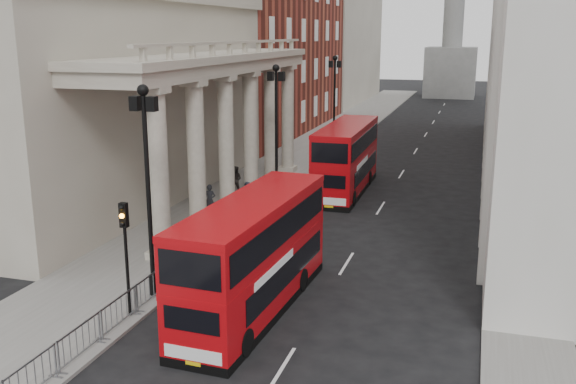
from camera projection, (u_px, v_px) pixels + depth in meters
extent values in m
plane|color=black|center=(113.00, 344.00, 21.79)|extent=(260.00, 260.00, 0.00)
cube|color=slate|center=(287.00, 166.00, 50.48)|extent=(6.00, 140.00, 0.12)
cube|color=slate|center=(507.00, 180.00, 45.82)|extent=(3.00, 140.00, 0.12)
cube|color=slate|center=(323.00, 168.00, 49.64)|extent=(0.20, 140.00, 0.14)
cube|color=gray|center=(116.00, 103.00, 40.02)|extent=(9.00, 28.00, 12.00)
cube|color=maroon|center=(268.00, 25.00, 66.66)|extent=(9.00, 32.00, 22.00)
cube|color=gray|center=(336.00, 34.00, 96.61)|extent=(9.00, 30.00, 20.00)
cube|color=#60605E|center=(450.00, 72.00, 104.55)|extent=(8.00, 8.00, 8.00)
cylinder|color=black|center=(153.00, 285.00, 25.55)|extent=(0.36, 0.36, 0.80)
cylinder|color=black|center=(149.00, 197.00, 24.68)|extent=(0.18, 0.18, 8.00)
sphere|color=black|center=(143.00, 90.00, 23.69)|extent=(0.44, 0.44, 0.44)
cube|color=black|center=(152.00, 104.00, 23.71)|extent=(0.35, 0.35, 0.55)
cube|color=black|center=(135.00, 103.00, 23.91)|extent=(0.35, 0.35, 0.55)
cylinder|color=black|center=(277.00, 192.00, 40.41)|extent=(0.36, 0.36, 0.80)
cylinder|color=black|center=(276.00, 135.00, 39.54)|extent=(0.18, 0.18, 8.00)
sphere|color=black|center=(276.00, 68.00, 38.54)|extent=(0.44, 0.44, 0.44)
cube|color=black|center=(282.00, 76.00, 38.57)|extent=(0.35, 0.35, 0.55)
cube|color=black|center=(271.00, 76.00, 38.76)|extent=(0.35, 0.35, 0.55)
cylinder|color=black|center=(334.00, 149.00, 55.26)|extent=(0.36, 0.36, 0.80)
cylinder|color=black|center=(334.00, 107.00, 54.39)|extent=(0.18, 0.18, 8.00)
sphere|color=black|center=(335.00, 58.00, 53.40)|extent=(0.44, 0.44, 0.44)
cube|color=black|center=(339.00, 64.00, 53.42)|extent=(0.35, 0.35, 0.55)
cube|color=black|center=(331.00, 64.00, 53.62)|extent=(0.35, 0.35, 0.55)
cylinder|color=black|center=(127.00, 272.00, 23.35)|extent=(0.12, 0.12, 3.40)
cube|color=black|center=(124.00, 215.00, 22.83)|extent=(0.28, 0.22, 0.90)
sphere|color=black|center=(121.00, 208.00, 22.64)|extent=(0.18, 0.18, 0.18)
sphere|color=orange|center=(122.00, 216.00, 22.71)|extent=(0.18, 0.18, 0.18)
sphere|color=black|center=(122.00, 224.00, 22.78)|extent=(0.18, 0.18, 0.18)
cube|color=gray|center=(31.00, 378.00, 18.34)|extent=(0.50, 2.30, 1.10)
cube|color=gray|center=(80.00, 342.00, 20.52)|extent=(0.50, 2.30, 1.10)
cube|color=gray|center=(119.00, 312.00, 22.71)|extent=(0.50, 2.30, 1.10)
cube|color=gray|center=(151.00, 287.00, 24.89)|extent=(0.50, 2.30, 1.10)
cube|color=gray|center=(179.00, 267.00, 27.07)|extent=(0.50, 2.30, 1.10)
cube|color=gray|center=(202.00, 249.00, 29.25)|extent=(0.50, 2.30, 1.10)
cube|color=gray|center=(222.00, 234.00, 31.43)|extent=(0.50, 2.30, 1.10)
cube|color=#B1080D|center=(255.00, 278.00, 24.21)|extent=(2.86, 10.07, 1.90)
cube|color=#B1080D|center=(254.00, 228.00, 23.73)|extent=(2.86, 10.07, 1.66)
cube|color=#B1080D|center=(254.00, 203.00, 23.50)|extent=(2.90, 10.11, 0.24)
cube|color=black|center=(255.00, 305.00, 24.48)|extent=(2.88, 10.08, 0.33)
cube|color=black|center=(254.00, 272.00, 24.15)|extent=(2.83, 8.18, 0.95)
cube|color=black|center=(254.00, 226.00, 23.71)|extent=(2.89, 9.51, 1.04)
cube|color=white|center=(193.00, 354.00, 19.83)|extent=(1.99, 0.16, 0.43)
cube|color=yellow|center=(193.00, 364.00, 19.89)|extent=(0.52, 0.06, 0.12)
cylinder|color=black|center=(186.00, 332.00, 21.59)|extent=(0.35, 0.96, 0.95)
cylinder|color=black|center=(244.00, 342.00, 20.89)|extent=(0.35, 0.96, 0.95)
cylinder|color=black|center=(253.00, 273.00, 26.88)|extent=(0.35, 0.96, 0.95)
cylinder|color=black|center=(301.00, 280.00, 26.18)|extent=(0.35, 0.96, 0.95)
cube|color=#AD070D|center=(346.00, 172.00, 42.37)|extent=(2.58, 10.36, 1.97)
cube|color=#AD070D|center=(347.00, 141.00, 41.88)|extent=(2.58, 10.36, 1.72)
cube|color=#AD070D|center=(347.00, 127.00, 41.64)|extent=(2.62, 10.40, 0.25)
cube|color=black|center=(346.00, 189.00, 42.65)|extent=(2.60, 10.36, 0.34)
cube|color=black|center=(346.00, 168.00, 42.31)|extent=(2.61, 8.39, 0.98)
cube|color=black|center=(347.00, 140.00, 41.85)|extent=(2.63, 9.77, 1.08)
cube|color=white|center=(329.00, 201.00, 37.73)|extent=(2.07, 0.08, 0.44)
cube|color=yellow|center=(329.00, 207.00, 37.80)|extent=(0.54, 0.05, 0.13)
cylinder|color=black|center=(317.00, 196.00, 39.53)|extent=(0.33, 0.99, 0.98)
cylinder|color=black|center=(352.00, 198.00, 38.92)|extent=(0.33, 0.99, 0.98)
cylinder|color=black|center=(337.00, 176.00, 45.12)|extent=(0.33, 0.99, 0.98)
cylinder|color=black|center=(368.00, 178.00, 44.51)|extent=(0.33, 0.99, 0.98)
imported|color=black|center=(210.00, 200.00, 36.48)|extent=(0.69, 0.49, 1.79)
imported|color=black|center=(235.00, 179.00, 41.71)|extent=(0.88, 0.69, 1.76)
imported|color=black|center=(247.00, 194.00, 38.31)|extent=(0.76, 0.51, 1.53)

